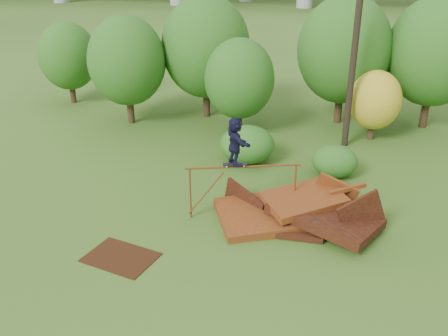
% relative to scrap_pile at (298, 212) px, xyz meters
% --- Properties ---
extents(ground, '(240.00, 240.00, 0.00)m').
position_rel_scrap_pile_xyz_m(ground, '(-1.72, -1.73, -0.35)').
color(ground, '#2D5116').
rests_on(ground, ground).
extents(scrap_pile, '(5.72, 3.86, 1.81)m').
position_rel_scrap_pile_xyz_m(scrap_pile, '(0.00, 0.00, 0.00)').
color(scrap_pile, '#51250E').
rests_on(scrap_pile, ground).
extents(grind_rail, '(3.65, 1.05, 1.82)m').
position_rel_scrap_pile_xyz_m(grind_rail, '(-1.85, 0.07, 1.03)').
color(grind_rail, '#64340F').
rests_on(grind_rail, ground).
extents(skateboard, '(0.81, 0.41, 0.08)m').
position_rel_scrap_pile_xyz_m(skateboard, '(-2.11, 0.00, 1.54)').
color(skateboard, black).
rests_on(skateboard, grind_rail).
extents(skater, '(1.16, 1.47, 1.56)m').
position_rel_scrap_pile_xyz_m(skater, '(-2.11, 0.00, 2.34)').
color(skater, black).
rests_on(skater, skateboard).
extents(flat_plate, '(2.30, 1.92, 0.03)m').
position_rel_scrap_pile_xyz_m(flat_plate, '(-4.99, -3.03, -0.33)').
color(flat_plate, black).
rests_on(flat_plate, ground).
extents(tree_0, '(3.77, 3.77, 5.31)m').
position_rel_scrap_pile_xyz_m(tree_0, '(-8.75, 8.37, 2.79)').
color(tree_0, black).
rests_on(tree_0, ground).
extents(tree_1, '(4.42, 4.42, 6.15)m').
position_rel_scrap_pile_xyz_m(tree_1, '(-5.20, 10.07, 3.25)').
color(tree_1, black).
rests_on(tree_1, ground).
extents(tree_2, '(3.22, 3.22, 4.54)m').
position_rel_scrap_pile_xyz_m(tree_2, '(-3.14, 7.72, 2.33)').
color(tree_2, black).
rests_on(tree_2, ground).
extents(tree_3, '(4.49, 4.49, 6.24)m').
position_rel_scrap_pile_xyz_m(tree_3, '(1.54, 10.31, 3.29)').
color(tree_3, black).
rests_on(tree_3, ground).
extents(tree_4, '(2.35, 2.35, 3.24)m').
position_rel_scrap_pile_xyz_m(tree_4, '(2.99, 8.12, 1.53)').
color(tree_4, black).
rests_on(tree_4, ground).
extents(tree_5, '(4.47, 4.47, 6.28)m').
position_rel_scrap_pile_xyz_m(tree_5, '(5.69, 10.34, 3.35)').
color(tree_5, black).
rests_on(tree_5, ground).
extents(tree_6, '(3.21, 3.21, 4.49)m').
position_rel_scrap_pile_xyz_m(tree_6, '(-13.20, 11.11, 2.29)').
color(tree_6, black).
rests_on(tree_6, ground).
extents(shrub_left, '(2.25, 2.08, 1.56)m').
position_rel_scrap_pile_xyz_m(shrub_left, '(-2.31, 4.52, 0.43)').
color(shrub_left, '#214F15').
rests_on(shrub_left, ground).
extents(shrub_right, '(1.77, 1.62, 1.25)m').
position_rel_scrap_pile_xyz_m(shrub_right, '(1.23, 3.76, 0.28)').
color(shrub_right, '#214F15').
rests_on(shrub_right, ground).
extents(utility_pole, '(1.40, 0.28, 10.76)m').
position_rel_scrap_pile_xyz_m(utility_pole, '(1.78, 7.13, 5.11)').
color(utility_pole, black).
rests_on(utility_pole, ground).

